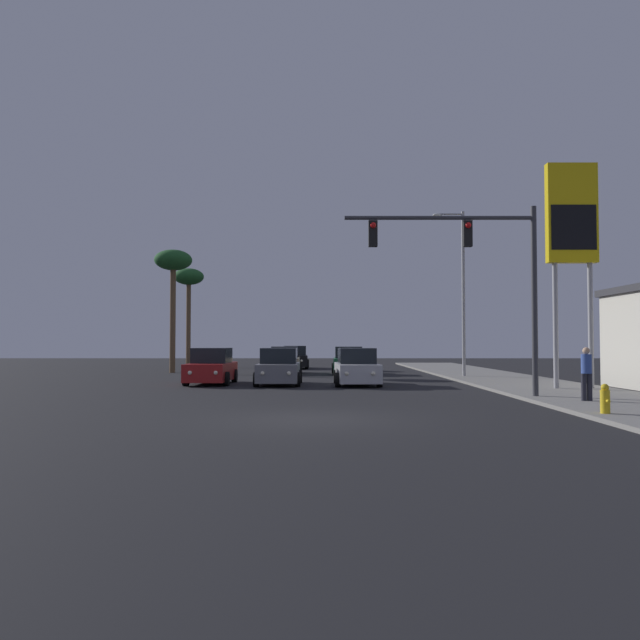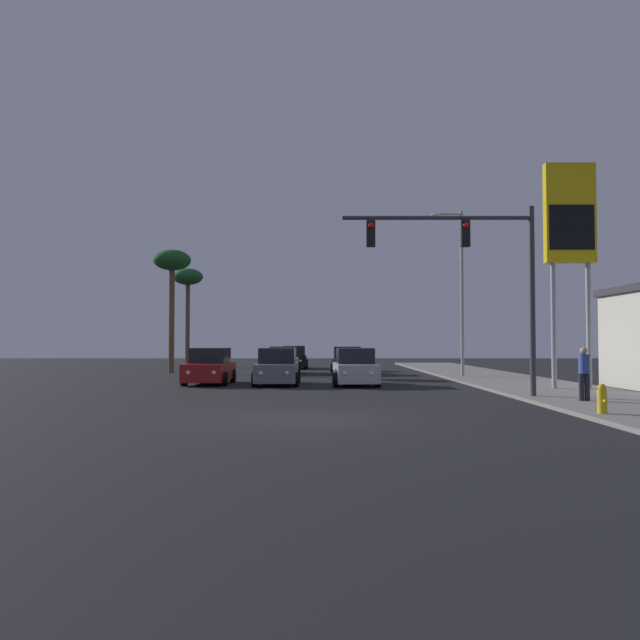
{
  "view_description": "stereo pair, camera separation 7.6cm",
  "coord_description": "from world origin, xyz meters",
  "px_view_note": "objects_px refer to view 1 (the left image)",
  "views": [
    {
      "loc": [
        0.23,
        -15.84,
        1.94
      ],
      "look_at": [
        0.31,
        9.11,
        2.84
      ],
      "focal_mm": 35.0,
      "sensor_mm": 36.0,
      "label": 1
    },
    {
      "loc": [
        0.31,
        -15.84,
        1.94
      ],
      "look_at": [
        0.31,
        9.11,
        2.84
      ],
      "focal_mm": 35.0,
      "sensor_mm": 36.0,
      "label": 2
    }
  ],
  "objects_px": {
    "car_silver": "(355,368)",
    "gas_station_sign": "(570,226)",
    "car_tan": "(283,361)",
    "fire_hydrant": "(603,399)",
    "palm_tree_far": "(187,282)",
    "street_lamp": "(459,284)",
    "car_red": "(210,368)",
    "car_black": "(293,358)",
    "car_grey": "(277,368)",
    "traffic_light_mast": "(478,262)",
    "car_green": "(347,362)",
    "palm_tree_mid": "(171,266)",
    "pedestrian_on_sidewalk": "(584,371)"
  },
  "relations": [
    {
      "from": "car_tan",
      "to": "palm_tree_mid",
      "type": "xyz_separation_m",
      "value": [
        -7.24,
        1.13,
        6.07
      ]
    },
    {
      "from": "car_green",
      "to": "car_silver",
      "type": "bearing_deg",
      "value": 91.63
    },
    {
      "from": "car_red",
      "to": "palm_tree_mid",
      "type": "bearing_deg",
      "value": -66.66
    },
    {
      "from": "car_silver",
      "to": "car_tan",
      "type": "bearing_deg",
      "value": -71.5
    },
    {
      "from": "palm_tree_mid",
      "to": "traffic_light_mast",
      "type": "bearing_deg",
      "value": -51.22
    },
    {
      "from": "car_grey",
      "to": "car_silver",
      "type": "distance_m",
      "value": 3.56
    },
    {
      "from": "gas_station_sign",
      "to": "fire_hydrant",
      "type": "height_order",
      "value": "gas_station_sign"
    },
    {
      "from": "traffic_light_mast",
      "to": "street_lamp",
      "type": "xyz_separation_m",
      "value": [
        2.21,
        12.67,
        0.43
      ]
    },
    {
      "from": "car_tan",
      "to": "street_lamp",
      "type": "height_order",
      "value": "street_lamp"
    },
    {
      "from": "street_lamp",
      "to": "fire_hydrant",
      "type": "bearing_deg",
      "value": -91.24
    },
    {
      "from": "car_red",
      "to": "street_lamp",
      "type": "height_order",
      "value": "street_lamp"
    },
    {
      "from": "fire_hydrant",
      "to": "palm_tree_far",
      "type": "height_order",
      "value": "palm_tree_far"
    },
    {
      "from": "car_silver",
      "to": "gas_station_sign",
      "type": "relative_size",
      "value": 0.48
    },
    {
      "from": "traffic_light_mast",
      "to": "car_grey",
      "type": "bearing_deg",
      "value": 135.18
    },
    {
      "from": "car_black",
      "to": "car_tan",
      "type": "bearing_deg",
      "value": 85.34
    },
    {
      "from": "car_grey",
      "to": "car_black",
      "type": "bearing_deg",
      "value": -90.16
    },
    {
      "from": "car_red",
      "to": "fire_hydrant",
      "type": "distance_m",
      "value": 17.98
    },
    {
      "from": "car_red",
      "to": "pedestrian_on_sidewalk",
      "type": "relative_size",
      "value": 2.59
    },
    {
      "from": "car_silver",
      "to": "palm_tree_mid",
      "type": "relative_size",
      "value": 0.55
    },
    {
      "from": "traffic_light_mast",
      "to": "palm_tree_far",
      "type": "xyz_separation_m",
      "value": [
        -16.04,
        28.58,
        2.13
      ]
    },
    {
      "from": "car_red",
      "to": "fire_hydrant",
      "type": "bearing_deg",
      "value": 134.75
    },
    {
      "from": "car_red",
      "to": "street_lamp",
      "type": "bearing_deg",
      "value": -157.95
    },
    {
      "from": "car_green",
      "to": "traffic_light_mast",
      "type": "bearing_deg",
      "value": 104.66
    },
    {
      "from": "street_lamp",
      "to": "fire_hydrant",
      "type": "relative_size",
      "value": 11.84
    },
    {
      "from": "car_grey",
      "to": "palm_tree_mid",
      "type": "height_order",
      "value": "palm_tree_mid"
    },
    {
      "from": "gas_station_sign",
      "to": "street_lamp",
      "type": "bearing_deg",
      "value": 104.66
    },
    {
      "from": "palm_tree_mid",
      "to": "gas_station_sign",
      "type": "bearing_deg",
      "value": -37.61
    },
    {
      "from": "car_black",
      "to": "fire_hydrant",
      "type": "bearing_deg",
      "value": 104.59
    },
    {
      "from": "car_green",
      "to": "traffic_light_mast",
      "type": "xyz_separation_m",
      "value": [
        3.75,
        -16.82,
        3.93
      ]
    },
    {
      "from": "car_black",
      "to": "pedestrian_on_sidewalk",
      "type": "xyz_separation_m",
      "value": [
        10.2,
        -26.88,
        0.27
      ]
    },
    {
      "from": "car_grey",
      "to": "fire_hydrant",
      "type": "bearing_deg",
      "value": 126.11
    },
    {
      "from": "car_tan",
      "to": "car_red",
      "type": "relative_size",
      "value": 1.0
    },
    {
      "from": "car_green",
      "to": "car_black",
      "type": "xyz_separation_m",
      "value": [
        -3.62,
        8.31,
        0.0
      ]
    },
    {
      "from": "fire_hydrant",
      "to": "palm_tree_far",
      "type": "relative_size",
      "value": 0.1
    },
    {
      "from": "car_tan",
      "to": "pedestrian_on_sidewalk",
      "type": "distance_m",
      "value": 21.89
    },
    {
      "from": "car_grey",
      "to": "gas_station_sign",
      "type": "bearing_deg",
      "value": 162.31
    },
    {
      "from": "fire_hydrant",
      "to": "car_black",
      "type": "bearing_deg",
      "value": 106.83
    },
    {
      "from": "car_tan",
      "to": "car_black",
      "type": "relative_size",
      "value": 1.0
    },
    {
      "from": "car_silver",
      "to": "fire_hydrant",
      "type": "xyz_separation_m",
      "value": [
        5.64,
        -12.31,
        -0.27
      ]
    },
    {
      "from": "car_grey",
      "to": "fire_hydrant",
      "type": "xyz_separation_m",
      "value": [
        9.2,
        -12.56,
        -0.27
      ]
    },
    {
      "from": "car_silver",
      "to": "pedestrian_on_sidewalk",
      "type": "height_order",
      "value": "pedestrian_on_sidewalk"
    },
    {
      "from": "car_tan",
      "to": "car_grey",
      "type": "bearing_deg",
      "value": 90.78
    },
    {
      "from": "car_black",
      "to": "palm_tree_far",
      "type": "distance_m",
      "value": 11.13
    },
    {
      "from": "street_lamp",
      "to": "pedestrian_on_sidewalk",
      "type": "relative_size",
      "value": 5.39
    },
    {
      "from": "traffic_light_mast",
      "to": "gas_station_sign",
      "type": "distance_m",
      "value": 6.11
    },
    {
      "from": "car_tan",
      "to": "car_red",
      "type": "xyz_separation_m",
      "value": [
        -2.87,
        -9.63,
        0.0
      ]
    },
    {
      "from": "car_red",
      "to": "car_silver",
      "type": "bearing_deg",
      "value": 175.11
    },
    {
      "from": "car_red",
      "to": "car_grey",
      "type": "distance_m",
      "value": 3.22
    },
    {
      "from": "car_tan",
      "to": "gas_station_sign",
      "type": "relative_size",
      "value": 0.48
    },
    {
      "from": "gas_station_sign",
      "to": "fire_hydrant",
      "type": "distance_m",
      "value": 11.05
    }
  ]
}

